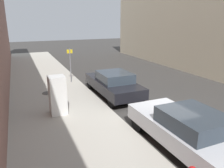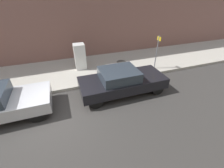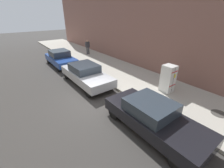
% 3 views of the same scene
% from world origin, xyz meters
% --- Properties ---
extents(ground_plane, '(80.00, 80.00, 0.00)m').
position_xyz_m(ground_plane, '(0.00, 0.00, 0.00)').
color(ground_plane, '#383533').
extents(sidewalk_slab, '(4.32, 44.00, 0.17)m').
position_xyz_m(sidewalk_slab, '(-3.93, 0.00, 0.08)').
color(sidewalk_slab, '#B2ADA0').
rests_on(sidewalk_slab, ground).
extents(discarded_refrigerator, '(0.69, 0.71, 1.68)m').
position_xyz_m(discarded_refrigerator, '(-4.06, 1.75, 1.01)').
color(discarded_refrigerator, white).
rests_on(discarded_refrigerator, sidewalk_slab).
extents(manhole_cover, '(0.70, 0.70, 0.02)m').
position_xyz_m(manhole_cover, '(-4.08, 4.76, 0.18)').
color(manhole_cover, '#47443F').
rests_on(manhole_cover, sidewalk_slab).
extents(street_sign_post, '(0.36, 0.07, 2.23)m').
position_xyz_m(street_sign_post, '(-2.37, 6.50, 1.43)').
color(street_sign_post, slate).
rests_on(street_sign_post, sidewalk_slab).
extents(parked_sedan_silver, '(1.87, 4.69, 1.40)m').
position_xyz_m(parked_sedan_silver, '(-0.70, -2.56, 0.73)').
color(parked_sedan_silver, silver).
rests_on(parked_sedan_silver, ground).
extents(parked_sedan_dark, '(1.85, 4.51, 1.38)m').
position_xyz_m(parked_sedan_dark, '(-0.70, 3.38, 0.71)').
color(parked_sedan_dark, black).
rests_on(parked_sedan_dark, ground).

